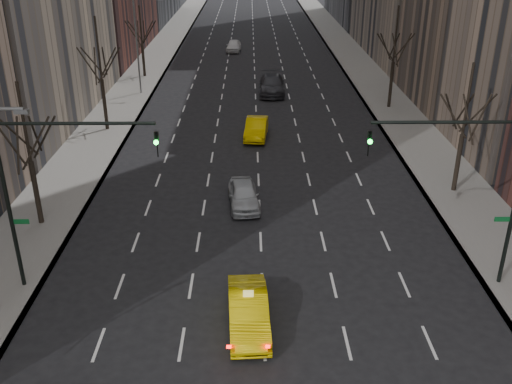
{
  "coord_description": "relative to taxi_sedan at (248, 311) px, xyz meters",
  "views": [
    {
      "loc": [
        -0.52,
        -9.76,
        14.82
      ],
      "look_at": [
        -0.26,
        14.59,
        3.5
      ],
      "focal_mm": 40.0,
      "sensor_mm": 36.0,
      "label": 1
    }
  ],
  "objects": [
    {
      "name": "sidewalk_left",
      "position": [
        -11.62,
        60.92,
        -0.67
      ],
      "size": [
        4.5,
        320.0,
        0.15
      ],
      "primitive_type": "cube",
      "color": "slate",
      "rests_on": "ground"
    },
    {
      "name": "sidewalk_right",
      "position": [
        12.88,
        60.92,
        -0.67
      ],
      "size": [
        4.5,
        320.0,
        0.15
      ],
      "primitive_type": "cube",
      "color": "slate",
      "rests_on": "ground"
    },
    {
      "name": "tree_lw_b",
      "position": [
        -11.37,
        8.92,
        2.97
      ],
      "size": [
        3.36,
        3.5,
        7.82
      ],
      "color": "black",
      "rests_on": "ground"
    },
    {
      "name": "tree_lw_c",
      "position": [
        -11.37,
        24.92,
        3.29
      ],
      "size": [
        3.36,
        3.5,
        8.74
      ],
      "color": "black",
      "rests_on": "ground"
    },
    {
      "name": "tree_lw_d",
      "position": [
        -11.37,
        42.92,
        2.82
      ],
      "size": [
        3.36,
        3.5,
        7.36
      ],
      "color": "black",
      "rests_on": "ground"
    },
    {
      "name": "tree_rw_b",
      "position": [
        12.63,
        12.92,
        2.97
      ],
      "size": [
        3.36,
        3.5,
        7.82
      ],
      "color": "black",
      "rests_on": "ground"
    },
    {
      "name": "tree_rw_c",
      "position": [
        12.63,
        30.92,
        3.29
      ],
      "size": [
        3.36,
        3.5,
        8.74
      ],
      "color": "black",
      "rests_on": "ground"
    },
    {
      "name": "traffic_mast_left",
      "position": [
        -8.48,
        2.92,
        4.74
      ],
      "size": [
        6.69,
        0.39,
        8.0
      ],
      "color": "black",
      "rests_on": "ground"
    },
    {
      "name": "traffic_mast_right",
      "position": [
        9.73,
        2.92,
        4.74
      ],
      "size": [
        6.69,
        0.39,
        8.0
      ],
      "color": "black",
      "rests_on": "ground"
    },
    {
      "name": "streetlight_far",
      "position": [
        -10.21,
        35.92,
        4.87
      ],
      "size": [
        2.83,
        0.22,
        9.0
      ],
      "color": "slate",
      "rests_on": "ground"
    },
    {
      "name": "taxi_sedan",
      "position": [
        0.0,
        0.0,
        0.0
      ],
      "size": [
        1.83,
        4.6,
        1.49
      ],
      "primitive_type": "imported",
      "rotation": [
        0.0,
        0.0,
        0.06
      ],
      "color": "#E7C504",
      "rests_on": "ground"
    },
    {
      "name": "silver_sedan_ahead",
      "position": [
        -0.29,
        11.15,
        -0.03
      ],
      "size": [
        2.08,
        4.33,
        1.43
      ],
      "primitive_type": "imported",
      "rotation": [
        0.0,
        0.0,
        0.1
      ],
      "color": "#A9ADB1",
      "rests_on": "ground"
    },
    {
      "name": "far_taxi",
      "position": [
        0.58,
        23.15,
        0.01
      ],
      "size": [
        2.02,
        4.69,
        1.5
      ],
      "primitive_type": "imported",
      "rotation": [
        0.0,
        0.0,
        -0.1
      ],
      "color": "#E3BA04",
      "rests_on": "ground"
    },
    {
      "name": "far_suv_grey",
      "position": [
        2.24,
        36.03,
        0.13
      ],
      "size": [
        2.63,
        6.11,
        1.75
      ],
      "primitive_type": "imported",
      "rotation": [
        0.0,
        0.0,
        -0.03
      ],
      "color": "#2D2D32",
      "rests_on": "ground"
    },
    {
      "name": "far_car_white",
      "position": [
        -2.02,
        57.03,
        -0.0
      ],
      "size": [
        2.05,
        4.47,
        1.49
      ],
      "primitive_type": "imported",
      "rotation": [
        0.0,
        0.0,
        -0.07
      ],
      "color": "white",
      "rests_on": "ground"
    }
  ]
}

